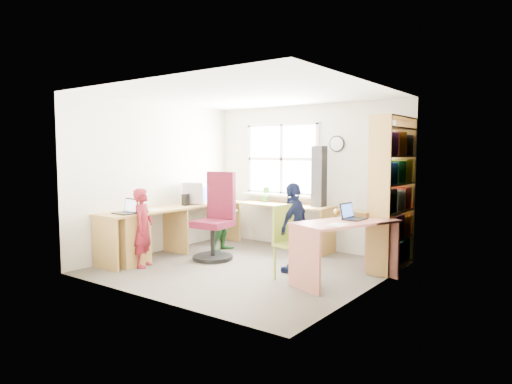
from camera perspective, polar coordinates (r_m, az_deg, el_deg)
room at (r=6.36m, az=-0.74°, el=1.40°), size 3.64×3.44×2.44m
l_desk at (r=7.05m, az=-11.23°, el=-4.57°), size 2.38×2.95×0.75m
right_desk at (r=5.78m, az=11.11°, el=-5.66°), size 1.06×1.46×0.77m
bookshelf at (r=6.56m, az=16.69°, el=-0.59°), size 0.30×1.02×2.10m
swivel_chair at (r=6.96m, az=-5.03°, el=-3.71°), size 0.68×0.68×1.31m
wooden_chair at (r=5.87m, az=4.28°, el=-5.87°), size 0.47×0.47×0.94m
crt_monitor at (r=7.70m, az=-7.40°, el=-0.12°), size 0.46×0.43×0.36m
laptop_left at (r=6.71m, az=-15.83°, el=-2.19°), size 0.32×0.28×0.21m
laptop_right at (r=5.91m, az=11.87°, el=-2.89°), size 0.27×0.32×0.21m
speaker_a at (r=7.52m, az=-8.80°, el=-0.95°), size 0.10×0.10×0.19m
speaker_b at (r=7.89m, az=-6.60°, el=-0.66°), size 0.11×0.11×0.19m
cd_tower at (r=7.33m, az=7.90°, el=1.95°), size 0.20×0.18×0.96m
game_box at (r=6.27m, az=12.92°, el=-2.61°), size 0.34×0.34×0.06m
paper_a at (r=7.02m, az=-12.80°, el=-2.20°), size 0.30×0.36×0.00m
paper_b at (r=5.45m, az=10.11°, el=-4.02°), size 0.22×0.30×0.00m
potted_plant at (r=7.93m, az=1.22°, el=-0.29°), size 0.17×0.14×0.27m
person_red at (r=6.62m, az=-13.91°, el=-4.36°), size 0.43×0.48×1.11m
person_green at (r=7.49m, az=-3.77°, el=-2.91°), size 0.49×0.61×1.17m
person_navy at (r=6.18m, az=4.75°, el=-4.44°), size 0.37×0.74×1.21m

